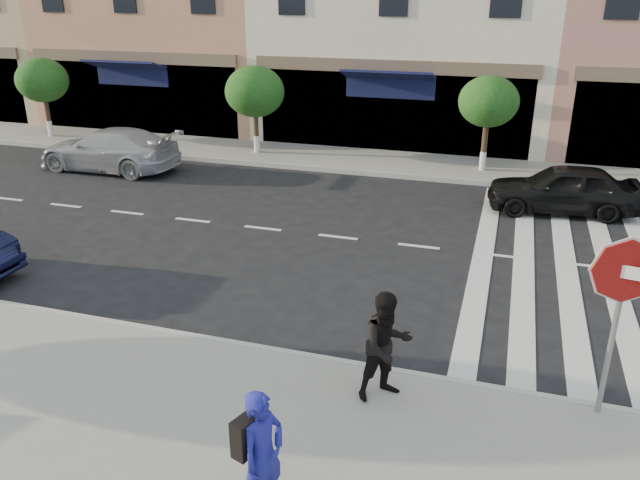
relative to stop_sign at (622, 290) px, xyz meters
The scene contains 11 objects.
ground 6.05m from the stop_sign, 162.93° to the left, with size 120.00×120.00×0.00m, color black.
sidewalk_near 6.15m from the stop_sign, 159.02° to the right, with size 60.00×4.50×0.15m, color gray.
sidewalk_far 13.93m from the stop_sign, 113.21° to the left, with size 60.00×3.00×0.15m, color gray.
street_tree_wa 23.09m from the stop_sign, 147.31° to the left, with size 2.00×2.00×3.05m.
street_tree_wb 16.26m from the stop_sign, 129.92° to the left, with size 2.10×2.10×3.06m.
street_tree_c 12.71m from the stop_sign, 101.03° to the left, with size 1.90×1.90×3.04m.
stop_sign is the anchor object (origin of this frame).
photographer 5.04m from the stop_sign, 140.78° to the right, with size 0.59×0.39×1.63m, color navy.
walker 3.21m from the stop_sign, behind, with size 0.81×0.63×1.67m, color black.
car_far_left 17.19m from the stop_sign, 147.25° to the left, with size 1.96×4.83×1.40m, color #AAABB0.
car_far_mid 9.38m from the stop_sign, 90.75° to the left, with size 1.58×3.93×1.34m, color black.
Camera 1 is at (3.84, -9.78, 5.73)m, focal length 35.00 mm.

